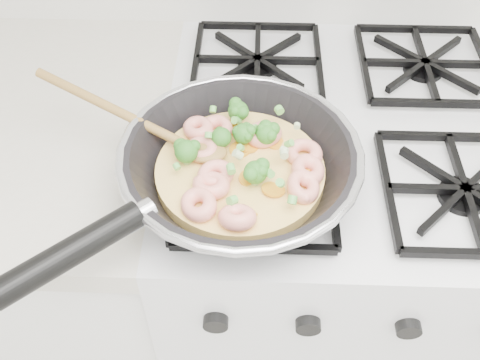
{
  "coord_description": "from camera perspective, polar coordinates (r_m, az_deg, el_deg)",
  "views": [
    {
      "loc": [
        -0.15,
        1.03,
        1.51
      ],
      "look_at": [
        -0.17,
        1.55,
        0.93
      ],
      "focal_mm": 41.22,
      "sensor_mm": 36.0,
      "label": 1
    }
  ],
  "objects": [
    {
      "name": "skillet",
      "position": [
        0.76,
        -0.38,
        1.44
      ],
      "size": [
        0.47,
        0.41,
        0.1
      ],
      "rotation": [
        0.0,
        0.0,
        0.14
      ],
      "color": "black",
      "rests_on": "stove"
    },
    {
      "name": "stove",
      "position": [
        1.26,
        8.16,
        -9.39
      ],
      "size": [
        0.6,
        0.6,
        0.92
      ],
      "color": "silver",
      "rests_on": "ground"
    }
  ]
}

